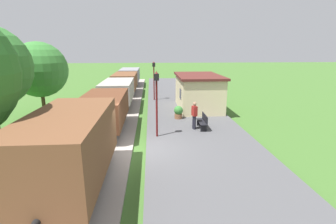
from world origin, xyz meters
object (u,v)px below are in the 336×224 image
at_px(bench_near_hut, 203,121).
at_px(bench_down_platform, 183,93).
at_px(freight_train, 117,93).
at_px(potted_planter, 178,112).
at_px(station_hut, 198,91).
at_px(lamp_post_near, 157,92).
at_px(lamp_post_far, 154,74).
at_px(tree_trackside_far, 39,70).
at_px(person_waiting, 194,115).

relative_size(bench_near_hut, bench_down_platform, 1.00).
height_order(freight_train, bench_down_platform, freight_train).
distance_m(freight_train, potted_planter, 6.22).
bearing_deg(freight_train, station_hut, -6.46).
xyz_separation_m(lamp_post_near, lamp_post_far, (0.00, 10.28, 0.00)).
relative_size(freight_train, bench_near_hut, 21.73).
distance_m(freight_train, bench_down_platform, 7.12).
bearing_deg(tree_trackside_far, lamp_post_far, 22.81).
bearing_deg(freight_train, lamp_post_near, -66.75).
height_order(bench_near_hut, tree_trackside_far, tree_trackside_far).
height_order(bench_near_hut, bench_down_platform, same).
height_order(person_waiting, lamp_post_far, lamp_post_far).
bearing_deg(bench_down_platform, potted_planter, -99.64).
bearing_deg(lamp_post_far, lamp_post_near, -90.00).
distance_m(freight_train, person_waiting, 8.39).
relative_size(person_waiting, lamp_post_near, 0.46).
height_order(freight_train, lamp_post_near, lamp_post_near).
xyz_separation_m(station_hut, bench_down_platform, (-0.71, 4.38, -0.93)).
xyz_separation_m(potted_planter, tree_trackside_far, (-10.51, 2.95, 2.80)).
height_order(bench_down_platform, lamp_post_far, lamp_post_far).
bearing_deg(lamp_post_near, station_hut, 61.69).
bearing_deg(lamp_post_near, bench_near_hut, 22.80).
relative_size(station_hut, tree_trackside_far, 1.03).
relative_size(freight_train, station_hut, 5.62).
relative_size(bench_near_hut, tree_trackside_far, 0.27).
relative_size(station_hut, bench_near_hut, 3.87).
height_order(bench_near_hut, potted_planter, potted_planter).
relative_size(bench_near_hut, person_waiting, 0.88).
bearing_deg(bench_down_platform, bench_near_hut, -90.00).
distance_m(bench_down_platform, person_waiting, 9.93).
relative_size(bench_near_hut, potted_planter, 1.64).
relative_size(freight_train, tree_trackside_far, 5.77).
xyz_separation_m(station_hut, potted_planter, (-1.97, -3.08, -0.93)).
bearing_deg(station_hut, lamp_post_far, 134.95).
xyz_separation_m(freight_train, bench_down_platform, (6.09, 3.61, -0.74)).
xyz_separation_m(person_waiting, lamp_post_far, (-2.33, 9.13, 1.62)).
height_order(station_hut, lamp_post_near, lamp_post_near).
xyz_separation_m(freight_train, potted_planter, (4.83, -3.85, -0.74)).
distance_m(station_hut, lamp_post_far, 5.22).
height_order(freight_train, station_hut, station_hut).
relative_size(bench_down_platform, lamp_post_far, 0.41).
bearing_deg(lamp_post_near, lamp_post_far, 90.00).
height_order(station_hut, bench_near_hut, station_hut).
distance_m(freight_train, tree_trackside_far, 6.11).
distance_m(bench_near_hut, bench_down_platform, 9.84).
bearing_deg(lamp_post_near, bench_down_platform, 75.34).
distance_m(potted_planter, lamp_post_far, 7.19).
height_order(bench_down_platform, person_waiting, person_waiting).
distance_m(station_hut, tree_trackside_far, 12.62).
height_order(station_hut, potted_planter, station_hut).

